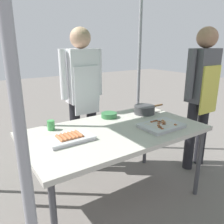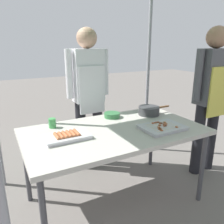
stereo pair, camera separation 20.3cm
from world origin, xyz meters
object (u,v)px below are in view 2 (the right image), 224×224
Objects in this scene: tray_grilled_sausages at (67,136)px; drink_cup_near_edge at (52,123)px; customer_nearby at (211,90)px; tray_meat_skewers at (162,127)px; stall_table at (115,135)px; cooking_wok at (149,110)px; vendor_woman at (88,88)px; condiment_bowl at (112,115)px.

tray_grilled_sausages is 0.32m from drink_cup_near_edge.
tray_meat_skewers is at bearing -167.24° from customer_nearby.
cooking_wok is (0.54, 0.21, 0.10)m from stall_table.
cooking_wok reaches higher than drink_cup_near_edge.
tray_meat_skewers is at bearing -13.27° from tray_grilled_sausages.
stall_table is 0.96× the size of customer_nearby.
drink_cup_near_edge is (-0.48, 0.31, 0.10)m from stall_table.
drink_cup_near_edge is at bearing 38.97° from vendor_woman.
tray_grilled_sausages is 0.67m from condiment_bowl.
vendor_woman is (-0.32, 0.94, 0.22)m from tray_meat_skewers.
customer_nearby is at bearing 12.76° from tray_meat_skewers.
drink_cup_near_edge is (-0.04, 0.31, 0.02)m from tray_grilled_sausages.
tray_grilled_sausages reaches higher than stall_table.
drink_cup_near_edge is at bearing 169.41° from customer_nearby.
vendor_woman is (0.50, 0.75, 0.22)m from tray_grilled_sausages.
condiment_bowl is 0.63m from drink_cup_near_edge.
tray_meat_skewers is at bearing -65.29° from condiment_bowl.
cooking_wok is (0.98, 0.22, 0.03)m from tray_grilled_sausages.
drink_cup_near_edge is 0.05× the size of customer_nearby.
vendor_woman reaches higher than tray_meat_skewers.
stall_table is at bearing 85.33° from vendor_woman.
tray_meat_skewers is (0.82, -0.19, -0.00)m from tray_grilled_sausages.
customer_nearby is (1.65, -0.01, 0.22)m from tray_grilled_sausages.
condiment_bowl is at bearing 0.97° from drink_cup_near_edge.
tray_grilled_sausages is 0.95× the size of cooking_wok.
tray_grilled_sausages is at bearing -82.28° from drink_cup_near_edge.
tray_meat_skewers is 0.57m from condiment_bowl.
drink_cup_near_edge is at bearing -179.03° from condiment_bowl.
tray_meat_skewers is at bearing -30.34° from drink_cup_near_edge.
stall_table is at bearing 0.64° from tray_grilled_sausages.
vendor_woman reaches higher than condiment_bowl.
tray_meat_skewers is (0.38, -0.20, 0.07)m from stall_table.
stall_table is at bearing -158.68° from cooking_wok.
tray_grilled_sausages is at bearing 179.82° from customer_nearby.
tray_meat_skewers is 1.00m from drink_cup_near_edge.
condiment_bowl is at bearing 165.29° from cooking_wok.
stall_table is at bearing 152.47° from tray_meat_skewers.
cooking_wok is 0.73m from customer_nearby.
condiment_bowl reaches higher than stall_table.
vendor_woman reaches higher than stall_table.
cooking_wok reaches higher than condiment_bowl.
condiment_bowl is 1.14m from customer_nearby.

